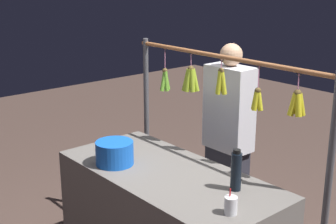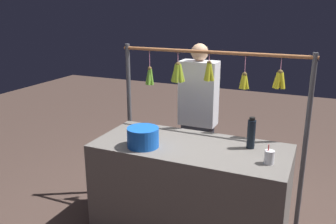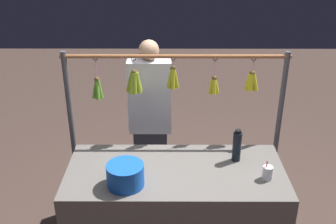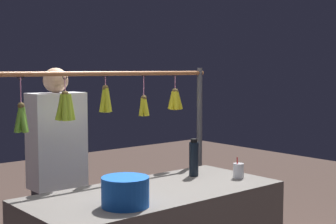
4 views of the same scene
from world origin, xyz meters
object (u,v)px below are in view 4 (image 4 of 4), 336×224
Objects in this scene: water_bottle at (194,158)px; drink_cup at (238,171)px; blue_bucket at (125,192)px; vendor_person at (58,183)px.

drink_cup is (-0.19, 0.25, -0.07)m from water_bottle.
water_bottle is 1.79× the size of drink_cup.
vendor_person is (-0.13, -1.02, -0.15)m from blue_bucket.
blue_bucket reaches higher than drink_cup.
water_bottle is 0.16× the size of vendor_person.
vendor_person is at bearing -44.99° from water_bottle.
drink_cup is at bearing 126.74° from water_bottle.
water_bottle reaches higher than blue_bucket.
vendor_person is at bearing -46.98° from drink_cup.
water_bottle is 1.00m from vendor_person.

